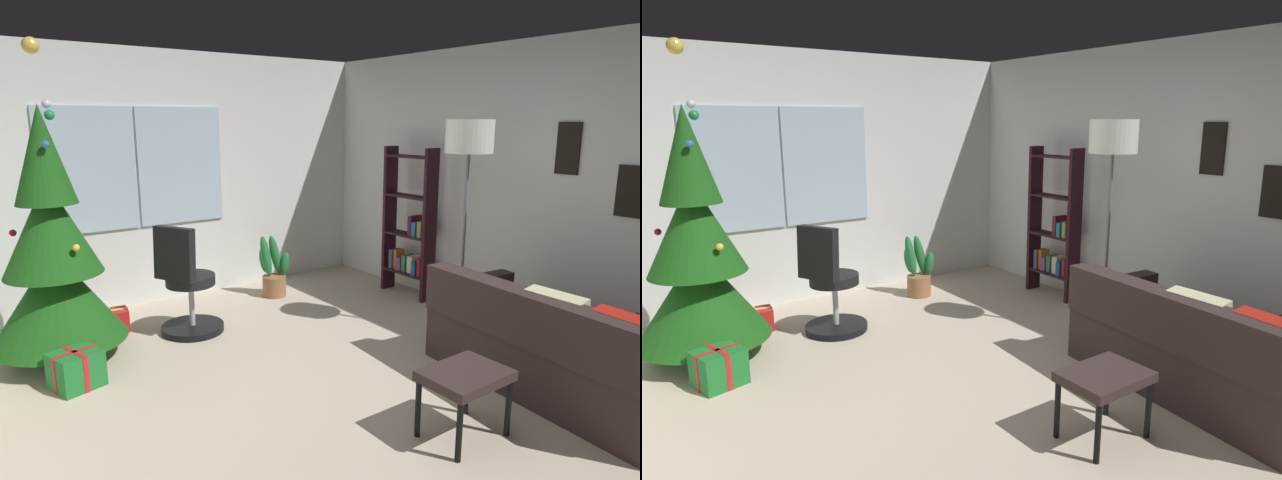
{
  "view_description": "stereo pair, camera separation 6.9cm",
  "coord_description": "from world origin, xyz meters",
  "views": [
    {
      "loc": [
        -2.09,
        -2.61,
        1.9
      ],
      "look_at": [
        0.3,
        0.68,
        1.0
      ],
      "focal_mm": 30.67,
      "sensor_mm": 36.0,
      "label": 1
    },
    {
      "loc": [
        -2.04,
        -2.65,
        1.9
      ],
      "look_at": [
        0.3,
        0.68,
        1.0
      ],
      "focal_mm": 30.67,
      "sensor_mm": 36.0,
      "label": 2
    }
  ],
  "objects": [
    {
      "name": "ground_plane",
      "position": [
        0.0,
        0.0,
        -0.05
      ],
      "size": [
        4.63,
        5.84,
        0.1
      ],
      "primitive_type": "cube",
      "color": "beige"
    },
    {
      "name": "wall_back_with_windows",
      "position": [
        -0.02,
        2.97,
        1.3
      ],
      "size": [
        4.63,
        0.12,
        2.59
      ],
      "color": "silver",
      "rests_on": "ground_plane"
    },
    {
      "name": "wall_right_with_frames",
      "position": [
        2.36,
        -0.0,
        1.3
      ],
      "size": [
        0.12,
        5.84,
        2.59
      ],
      "color": "silver",
      "rests_on": "ground_plane"
    },
    {
      "name": "couch",
      "position": [
        1.52,
        -0.78,
        0.28
      ],
      "size": [
        1.58,
        1.92,
        0.79
      ],
      "color": "#352726",
      "rests_on": "ground_plane"
    },
    {
      "name": "footstool",
      "position": [
        0.39,
        -0.69,
        0.37
      ],
      "size": [
        0.51,
        0.38,
        0.43
      ],
      "color": "#352726",
      "rests_on": "ground_plane"
    },
    {
      "name": "holiday_tree",
      "position": [
        -1.35,
        1.95,
        0.83
      ],
      "size": [
        1.02,
        1.02,
        2.48
      ],
      "color": "#4C331E",
      "rests_on": "ground_plane"
    },
    {
      "name": "gift_box_red",
      "position": [
        -0.88,
        2.31,
        0.1
      ],
      "size": [
        0.35,
        0.25,
        0.21
      ],
      "color": "red",
      "rests_on": "ground_plane"
    },
    {
      "name": "gift_box_green",
      "position": [
        -1.37,
        1.37,
        0.13
      ],
      "size": [
        0.38,
        0.36,
        0.28
      ],
      "color": "#1E722D",
      "rests_on": "ground_plane"
    },
    {
      "name": "office_chair",
      "position": [
        -0.31,
        1.86,
        0.4
      ],
      "size": [
        0.59,
        0.57,
        1.0
      ],
      "color": "black",
      "rests_on": "ground_plane"
    },
    {
      "name": "bookshelf",
      "position": [
        2.1,
        1.5,
        0.72
      ],
      "size": [
        0.18,
        0.64,
        1.61
      ],
      "color": "black",
      "rests_on": "ground_plane"
    },
    {
      "name": "floor_lamp",
      "position": [
        1.68,
        0.43,
        1.65
      ],
      "size": [
        0.4,
        0.4,
        1.9
      ],
      "color": "slate",
      "rests_on": "ground_plane"
    },
    {
      "name": "potted_plant",
      "position": [
        0.88,
        2.36,
        0.26
      ],
      "size": [
        0.34,
        0.34,
        0.68
      ],
      "color": "#986441",
      "rests_on": "ground_plane"
    }
  ]
}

